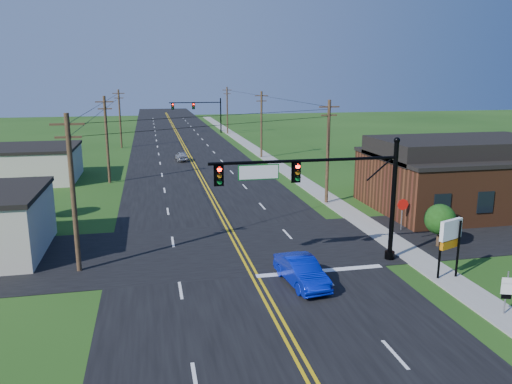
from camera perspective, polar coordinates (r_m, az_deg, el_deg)
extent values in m
plane|color=#1C4012|center=(22.01, 3.37, -16.62)|extent=(260.00, 260.00, 0.00)
cube|color=black|center=(69.46, -7.68, 3.92)|extent=(16.00, 220.00, 0.04)
cube|color=black|center=(32.71, -2.26, -6.37)|extent=(70.00, 10.00, 0.04)
cube|color=gray|center=(61.45, 2.90, 2.86)|extent=(2.00, 160.00, 0.08)
cylinder|color=black|center=(30.77, 15.39, -1.13)|extent=(0.28, 0.28, 7.20)
cylinder|color=black|center=(31.73, 15.02, -7.01)|extent=(0.60, 0.60, 0.50)
sphere|color=black|center=(30.11, 15.81, 5.71)|extent=(0.36, 0.36, 0.36)
cylinder|color=black|center=(28.12, 5.70, 3.59)|extent=(11.00, 0.18, 0.18)
cube|color=#055D16|center=(27.52, 0.31, 2.29)|extent=(2.30, 0.06, 0.85)
cylinder|color=black|center=(99.67, -4.05, 8.82)|extent=(0.28, 0.28, 7.20)
cylinder|color=black|center=(99.97, -4.02, 6.90)|extent=(0.60, 0.60, 0.50)
sphere|color=black|center=(99.47, -4.09, 10.94)|extent=(0.36, 0.36, 0.36)
cylinder|color=black|center=(98.94, -6.99, 10.11)|extent=(10.00, 0.18, 0.18)
cube|color=#055D16|center=(98.73, -8.85, 9.73)|extent=(2.30, 0.06, 0.85)
cube|color=#552C18|center=(45.13, 22.15, 0.97)|extent=(14.00, 11.00, 4.40)
cube|color=black|center=(44.74, 22.41, 3.92)|extent=(14.20, 11.20, 0.30)
cube|color=beige|center=(58.79, -25.54, 2.77)|extent=(12.00, 9.00, 3.40)
cube|color=black|center=(58.53, -25.72, 4.55)|extent=(12.20, 9.20, 0.30)
cylinder|color=#342717|center=(29.43, -20.17, -0.30)|extent=(0.28, 0.28, 9.00)
cube|color=#342717|center=(28.83, -20.78, 7.26)|extent=(1.80, 0.12, 0.12)
cube|color=#342717|center=(28.90, -20.67, 5.88)|extent=(1.40, 0.12, 0.12)
cylinder|color=#342717|center=(53.96, -16.67, 5.70)|extent=(0.28, 0.28, 9.00)
cube|color=#342717|center=(53.63, -16.94, 9.83)|extent=(1.80, 0.12, 0.12)
cube|color=#342717|center=(53.67, -16.89, 9.09)|extent=(1.40, 0.12, 0.12)
cylinder|color=#342717|center=(80.77, -15.27, 8.05)|extent=(0.28, 0.28, 9.00)
cube|color=#342717|center=(80.56, -15.44, 10.81)|extent=(1.80, 0.12, 0.12)
cube|color=#342717|center=(80.58, -15.41, 10.32)|extent=(1.40, 0.12, 0.12)
cylinder|color=#342717|center=(43.58, 8.21, 4.48)|extent=(0.28, 0.28, 9.00)
cube|color=#342717|center=(43.18, 8.38, 9.60)|extent=(1.80, 0.12, 0.12)
cube|color=#342717|center=(43.23, 8.34, 8.68)|extent=(1.40, 0.12, 0.12)
cylinder|color=#342717|center=(68.38, 0.63, 7.68)|extent=(0.28, 0.28, 9.00)
cube|color=#342717|center=(68.13, 0.63, 10.95)|extent=(1.80, 0.12, 0.12)
cube|color=#342717|center=(68.16, 0.63, 10.36)|extent=(1.40, 0.12, 0.12)
cylinder|color=#342717|center=(97.78, -3.30, 9.27)|extent=(0.28, 0.28, 9.00)
cube|color=#342717|center=(97.60, -3.33, 11.56)|extent=(1.80, 0.12, 0.12)
cube|color=#342717|center=(97.62, -3.33, 11.15)|extent=(1.40, 0.12, 0.12)
cylinder|color=#342717|center=(50.22, 13.15, 1.25)|extent=(0.24, 0.24, 1.85)
sphere|color=#163A0E|center=(49.91, 13.25, 3.14)|extent=(3.00, 3.00, 3.00)
cylinder|color=#342717|center=(34.86, 20.13, -4.84)|extent=(0.24, 0.24, 1.32)
sphere|color=#163A0E|center=(34.53, 20.29, -2.94)|extent=(2.00, 2.00, 2.00)
cylinder|color=#342717|center=(42.57, -23.65, -1.83)|extent=(0.24, 0.24, 1.54)
sphere|color=#163A0E|center=(42.26, -23.82, 0.01)|extent=(2.40, 2.40, 2.40)
imported|color=#0819B5|center=(27.03, 5.21, -9.07)|extent=(2.09, 4.62, 1.47)
imported|color=#ADAEB2|center=(66.82, -8.50, 4.05)|extent=(1.73, 3.67, 1.21)
cylinder|color=slate|center=(26.28, 26.67, -10.32)|extent=(0.09, 0.09, 2.17)
cube|color=white|center=(26.02, 26.86, -9.04)|extent=(0.52, 0.22, 0.30)
cube|color=white|center=(26.17, 26.77, -9.84)|extent=(0.52, 0.22, 0.54)
cube|color=black|center=(26.31, 26.68, -10.64)|extent=(0.43, 0.18, 0.22)
cylinder|color=slate|center=(37.51, 16.33, -2.62)|extent=(0.08, 0.08, 2.20)
cylinder|color=red|center=(37.27, 16.43, -1.39)|extent=(0.84, 0.12, 0.84)
cylinder|color=black|center=(29.04, 20.29, -6.35)|extent=(0.17, 0.17, 3.30)
cylinder|color=black|center=(29.63, 22.10, -6.12)|extent=(0.17, 0.17, 3.30)
cube|color=white|center=(28.98, 21.40, -4.01)|extent=(1.61, 0.85, 1.10)
cube|color=#CC720C|center=(29.22, 21.27, -5.55)|extent=(1.43, 0.75, 0.46)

